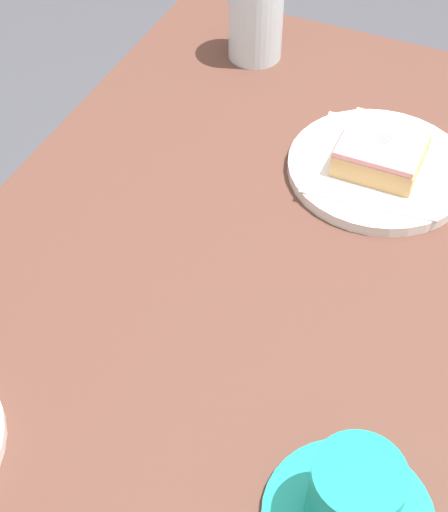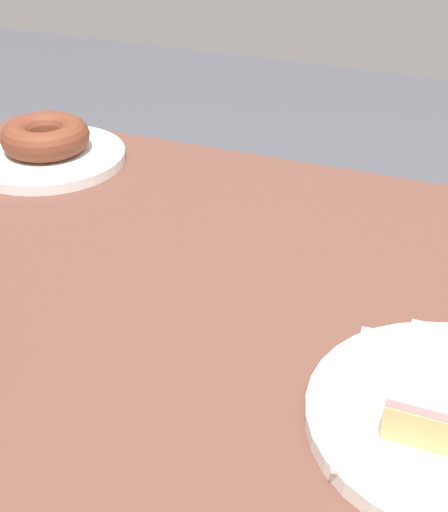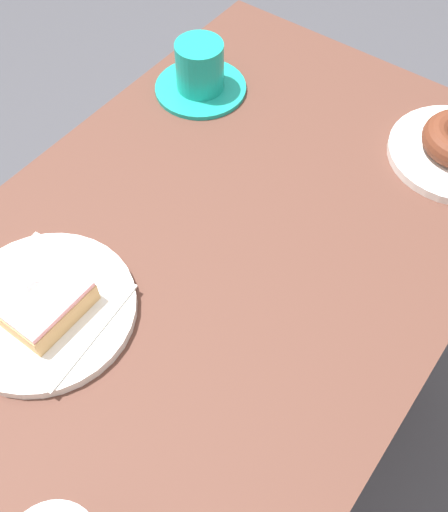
# 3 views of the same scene
# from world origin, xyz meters

# --- Properties ---
(table) EXTENTS (1.01, 0.63, 0.70)m
(table) POSITION_xyz_m (0.00, 0.00, 0.61)
(table) COLOR brown
(table) RESTS_ON ground_plane
(plate_chocolate_ring) EXTENTS (0.20, 0.20, 0.01)m
(plate_chocolate_ring) POSITION_xyz_m (-0.36, 0.19, 0.71)
(plate_chocolate_ring) COLOR white
(plate_chocolate_ring) RESTS_ON table
(napkin_chocolate_ring) EXTENTS (0.18, 0.18, 0.00)m
(napkin_chocolate_ring) POSITION_xyz_m (-0.36, 0.19, 0.72)
(napkin_chocolate_ring) COLOR white
(napkin_chocolate_ring) RESTS_ON plate_chocolate_ring
(donut_chocolate_ring) EXTENTS (0.11, 0.11, 0.04)m
(donut_chocolate_ring) POSITION_xyz_m (-0.36, 0.19, 0.74)
(donut_chocolate_ring) COLOR #5F2D1B
(donut_chocolate_ring) RESTS_ON napkin_chocolate_ring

